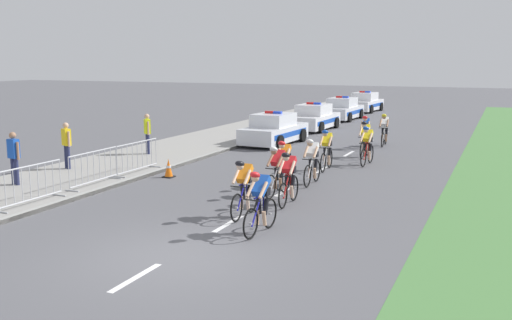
% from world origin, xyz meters
% --- Properties ---
extents(ground_plane, '(160.00, 160.00, 0.00)m').
position_xyz_m(ground_plane, '(0.00, 0.00, 0.00)').
color(ground_plane, '#56565B').
extents(sidewalk_slab, '(4.37, 60.00, 0.12)m').
position_xyz_m(sidewalk_slab, '(-7.28, 14.00, 0.06)').
color(sidewalk_slab, gray).
rests_on(sidewalk_slab, ground).
extents(kerb_edge, '(0.16, 60.00, 0.13)m').
position_xyz_m(kerb_edge, '(-5.17, 14.00, 0.07)').
color(kerb_edge, '#9E9E99').
rests_on(kerb_edge, ground).
extents(lane_markings_centre, '(0.14, 25.60, 0.01)m').
position_xyz_m(lane_markings_centre, '(0.00, 10.70, 0.00)').
color(lane_markings_centre, white).
rests_on(lane_markings_centre, ground).
extents(cyclist_lead, '(0.44, 1.72, 1.56)m').
position_xyz_m(cyclist_lead, '(1.05, 2.23, 0.79)').
color(cyclist_lead, black).
rests_on(cyclist_lead, ground).
extents(cyclist_second, '(0.42, 1.72, 1.56)m').
position_xyz_m(cyclist_second, '(0.11, 3.42, 0.79)').
color(cyclist_second, black).
rests_on(cyclist_second, ground).
extents(cyclist_third, '(0.42, 1.72, 1.56)m').
position_xyz_m(cyclist_third, '(0.70, 5.12, 0.79)').
color(cyclist_third, black).
rests_on(cyclist_third, ground).
extents(cyclist_fourth, '(0.44, 1.72, 1.56)m').
position_xyz_m(cyclist_fourth, '(0.02, 6.02, 0.79)').
color(cyclist_fourth, black).
rests_on(cyclist_fourth, ground).
extents(cyclist_fifth, '(0.42, 1.72, 1.56)m').
position_xyz_m(cyclist_fifth, '(0.47, 7.98, 0.79)').
color(cyclist_fifth, black).
rests_on(cyclist_fifth, ground).
extents(cyclist_sixth, '(0.42, 1.72, 1.56)m').
position_xyz_m(cyclist_sixth, '(-0.21, 7.22, 0.79)').
color(cyclist_sixth, black).
rests_on(cyclist_sixth, ground).
extents(cyclist_seventh, '(0.42, 1.72, 1.56)m').
position_xyz_m(cyclist_seventh, '(0.20, 10.57, 0.79)').
color(cyclist_seventh, black).
rests_on(cyclist_seventh, ground).
extents(cyclist_eighth, '(0.43, 1.72, 1.56)m').
position_xyz_m(cyclist_eighth, '(1.33, 12.22, 0.79)').
color(cyclist_eighth, black).
rests_on(cyclist_eighth, ground).
extents(cyclist_ninth, '(0.42, 1.72, 1.56)m').
position_xyz_m(cyclist_ninth, '(0.84, 14.01, 0.79)').
color(cyclist_ninth, black).
rests_on(cyclist_ninth, ground).
extents(cyclist_tenth, '(0.44, 1.72, 1.56)m').
position_xyz_m(cyclist_tenth, '(0.31, 16.38, 0.79)').
color(cyclist_tenth, black).
rests_on(cyclist_tenth, ground).
extents(cyclist_eleventh, '(0.43, 1.72, 1.56)m').
position_xyz_m(cyclist_eleventh, '(0.93, 17.65, 0.79)').
color(cyclist_eleventh, black).
rests_on(cyclist_eleventh, ground).
extents(police_car_nearest, '(2.21, 4.50, 1.59)m').
position_xyz_m(police_car_nearest, '(-4.04, 16.15, 0.68)').
color(police_car_nearest, silver).
rests_on(police_car_nearest, ground).
extents(police_car_second, '(2.14, 4.47, 1.59)m').
position_xyz_m(police_car_second, '(-4.04, 22.46, 0.68)').
color(police_car_second, white).
rests_on(police_car_second, ground).
extents(police_car_third, '(2.15, 4.47, 1.59)m').
position_xyz_m(police_car_third, '(-4.04, 28.76, 0.68)').
color(police_car_third, silver).
rests_on(police_car_third, ground).
extents(police_car_furthest, '(2.24, 4.52, 1.59)m').
position_xyz_m(police_car_furthest, '(-4.04, 35.51, 0.68)').
color(police_car_furthest, white).
rests_on(police_car_furthest, ground).
extents(crowd_barrier_front, '(0.55, 2.32, 1.07)m').
position_xyz_m(crowd_barrier_front, '(-5.65, 2.00, 0.65)').
color(crowd_barrier_front, '#B7BABF').
rests_on(crowd_barrier_front, sidewalk_slab).
extents(crowd_barrier_middle, '(0.50, 2.32, 1.07)m').
position_xyz_m(crowd_barrier_middle, '(-5.66, 4.72, 0.65)').
color(crowd_barrier_middle, '#B7BABF').
rests_on(crowd_barrier_middle, sidewalk_slab).
extents(crowd_barrier_rear, '(0.55, 2.32, 1.07)m').
position_xyz_m(crowd_barrier_rear, '(-5.61, 7.04, 0.65)').
color(crowd_barrier_rear, '#B7BABF').
rests_on(crowd_barrier_rear, sidewalk_slab).
extents(traffic_cone_near, '(0.36, 0.36, 0.64)m').
position_xyz_m(traffic_cone_near, '(-4.44, 7.17, 0.31)').
color(traffic_cone_near, black).
rests_on(traffic_cone_near, ground).
extents(spectator_closest, '(0.42, 0.43, 1.68)m').
position_xyz_m(spectator_closest, '(-7.56, 10.64, 1.08)').
color(spectator_closest, '#23284C').
rests_on(spectator_closest, sidewalk_slab).
extents(spectator_middle, '(0.50, 0.36, 1.68)m').
position_xyz_m(spectator_middle, '(-8.33, 6.60, 1.08)').
color(spectator_middle, '#23284C').
rests_on(spectator_middle, sidewalk_slab).
extents(spectator_back, '(0.53, 0.28, 1.68)m').
position_xyz_m(spectator_back, '(-7.95, 3.75, 1.08)').
color(spectator_back, '#23284C').
rests_on(spectator_back, sidewalk_slab).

